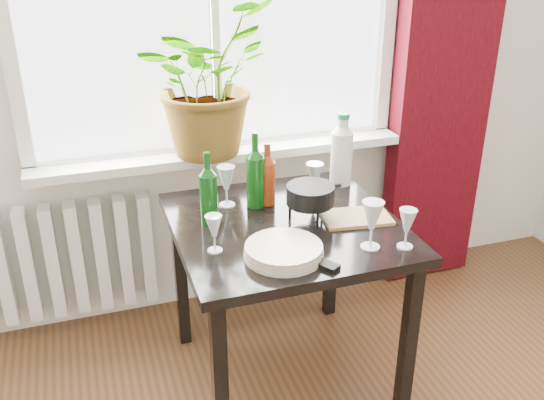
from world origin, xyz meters
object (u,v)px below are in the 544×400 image
object	(u,v)px
bottle_amber	(267,173)
wineglass_front_right	(372,224)
wine_bottle_right	(255,170)
tv_remote	(318,262)
table	(286,244)
cleaning_bottle	(342,148)
wine_bottle_left	(208,188)
radiator	(65,260)
potted_plant	(206,78)
plate_stack	(284,251)
cutting_board	(356,217)
wineglass_far_right	(407,228)
wineglass_back_center	(314,182)
fondue_pot	(310,203)
wineglass_back_left	(226,186)
wineglass_front_left	(214,233)

from	to	relation	value
bottle_amber	wineglass_front_right	size ratio (longest dim) A/B	1.44
wine_bottle_right	tv_remote	distance (m)	0.54
table	cleaning_bottle	size ratio (longest dim) A/B	2.56
wine_bottle_left	wineglass_front_right	distance (m)	0.62
radiator	bottle_amber	bearing A→B (deg)	-27.87
wine_bottle_left	tv_remote	size ratio (longest dim) A/B	1.89
potted_plant	plate_stack	distance (m)	0.93
wineglass_front_right	cutting_board	size ratio (longest dim) A/B	0.71
radiator	wineglass_far_right	distance (m)	1.58
radiator	wineglass_back_center	world-z (taller)	wineglass_back_center
wine_bottle_right	wineglass_front_right	world-z (taller)	wine_bottle_right
bottle_amber	fondue_pot	size ratio (longest dim) A/B	1.25
wine_bottle_right	cleaning_bottle	world-z (taller)	cleaning_bottle
radiator	wineglass_front_right	size ratio (longest dim) A/B	4.34
tv_remote	radiator	bearing A→B (deg)	99.88
potted_plant	wine_bottle_left	xyz separation A→B (m)	(-0.11, -0.49, -0.30)
radiator	wine_bottle_right	world-z (taller)	wine_bottle_right
bottle_amber	cutting_board	distance (m)	0.40
cleaning_bottle	wineglass_front_right	bearing A→B (deg)	-103.57
table	wineglass_back_center	world-z (taller)	wineglass_back_center
wineglass_back_center	plate_stack	bearing A→B (deg)	-124.47
wine_bottle_left	fondue_pot	distance (m)	0.39
wineglass_front_right	wineglass_back_left	world-z (taller)	wineglass_front_right
wineglass_front_left	plate_stack	distance (m)	0.25
table	cutting_board	size ratio (longest dim) A/B	3.26
wineglass_front_right	fondue_pot	size ratio (longest dim) A/B	0.87
wineglass_back_left	plate_stack	distance (m)	0.48
cleaning_bottle	wineglass_back_left	bearing A→B (deg)	-173.34
wine_bottle_right	wineglass_back_left	world-z (taller)	wine_bottle_right
bottle_amber	wineglass_front_right	bearing A→B (deg)	-63.42
wine_bottle_left	wineglass_front_left	xyz separation A→B (m)	(-0.03, -0.22, -0.07)
radiator	tv_remote	size ratio (longest dim) A/B	5.24
radiator	tv_remote	world-z (taller)	tv_remote
bottle_amber	wineglass_front_right	distance (m)	0.52
cutting_board	radiator	bearing A→B (deg)	148.47
wineglass_back_center	wineglass_front_left	bearing A→B (deg)	-149.88
wine_bottle_right	wineglass_far_right	distance (m)	0.65
table	wineglass_back_center	bearing A→B (deg)	40.85
wineglass_front_right	cutting_board	xyz separation A→B (m)	(0.05, 0.22, -0.09)
cleaning_bottle	wineglass_back_left	distance (m)	0.54
wine_bottle_left	tv_remote	distance (m)	0.52
wine_bottle_left	fondue_pot	xyz separation A→B (m)	(0.37, -0.10, -0.07)
radiator	bottle_amber	distance (m)	1.07
wine_bottle_left	wineglass_back_center	distance (m)	0.46
cleaning_bottle	wineglass_front_right	xyz separation A→B (m)	(-0.14, -0.56, -0.07)
plate_stack	tv_remote	world-z (taller)	plate_stack
potted_plant	cleaning_bottle	bearing A→B (deg)	-30.06
cleaning_bottle	wineglass_back_center	distance (m)	0.23
wine_bottle_left	bottle_amber	xyz separation A→B (m)	(0.26, 0.09, -0.01)
potted_plant	tv_remote	world-z (taller)	potted_plant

